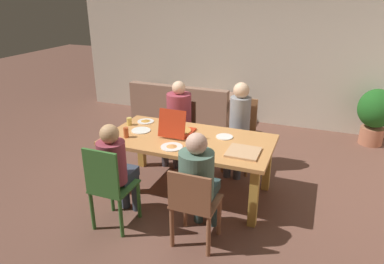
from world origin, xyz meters
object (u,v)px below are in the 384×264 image
chair_1 (109,185)px  person_1 (116,165)px  person_0 (239,122)px  dining_table (189,145)px  pizza_box_1 (178,130)px  drinking_glass_1 (129,121)px  chair_0 (241,132)px  chair_3 (181,125)px  couch (183,108)px  potted_plant (376,113)px  person_3 (178,115)px  chair_2 (193,205)px  plate_2 (172,147)px  pizza_box_0 (243,152)px  drinking_glass_0 (191,145)px  person_2 (198,178)px  plate_3 (146,121)px  plate_1 (224,137)px  plate_0 (141,130)px  drinking_glass_2 (126,132)px

chair_1 → person_1: size_ratio=0.83×
person_0 → dining_table: bearing=-118.3°
pizza_box_1 → drinking_glass_1: size_ratio=4.20×
chair_0 → pizza_box_1: pizza_box_1 is taller
chair_0 → chair_3: 0.91m
couch → potted_plant: bearing=3.1°
person_3 → potted_plant: 3.23m
chair_2 → plate_2: 0.84m
person_0 → drinking_glass_1: 1.46m
pizza_box_0 → drinking_glass_1: 1.63m
chair_2 → potted_plant: bearing=61.5°
chair_2 → person_1: bearing=173.9°
person_3 → person_1: bearing=-90.0°
drinking_glass_0 → person_2: bearing=-61.5°
person_3 → plate_3: (-0.26, -0.48, 0.04)m
plate_1 → plate_0: bearing=-170.2°
person_2 → plate_1: 0.99m
pizza_box_1 → plate_2: (0.10, -0.40, -0.04)m
person_1 → drinking_glass_1: (-0.41, 0.97, 0.10)m
person_3 → couch: (-0.53, 1.50, -0.43)m
person_2 → person_0: bearing=90.0°
chair_1 → potted_plant: chair_1 is taller
person_1 → potted_plant: person_1 is taller
person_3 → drinking_glass_2: person_3 is taller
plate_3 → couch: (-0.27, 1.98, -0.46)m
dining_table → drinking_glass_0: (0.13, -0.28, 0.15)m
plate_3 → potted_plant: bearing=35.6°
chair_2 → person_2: 0.26m
person_3 → plate_1: (0.88, -0.61, 0.03)m
plate_3 → person_1: bearing=-77.2°
chair_2 → chair_3: chair_3 is taller
person_1 → chair_3: person_1 is taller
plate_1 → plate_3: plate_3 is taller
person_2 → chair_1: bearing=-168.0°
person_1 → pizza_box_1: person_1 is taller
pizza_box_0 → drinking_glass_0: 0.59m
chair_2 → drinking_glass_0: bearing=113.5°
chair_3 → plate_3: bearing=-113.1°
person_3 → drinking_glass_2: bearing=-102.2°
person_0 → drinking_glass_0: bearing=-105.0°
chair_1 → plate_3: chair_1 is taller
person_0 → couch: 2.14m
dining_table → person_1: size_ratio=1.72×
person_3 → plate_0: 0.81m
chair_3 → potted_plant: 3.16m
pizza_box_0 → plate_1: (-0.32, 0.35, -0.01)m
person_0 → chair_1: person_0 is taller
drinking_glass_1 → drinking_glass_2: 0.42m
person_1 → potted_plant: 4.31m
person_0 → chair_1: (-0.91, -1.77, -0.21)m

